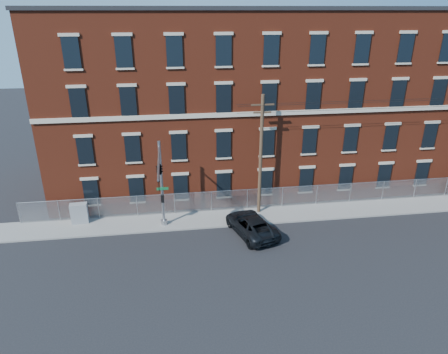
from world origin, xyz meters
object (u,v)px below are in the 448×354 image
Objects in this scene: traffic_signal_mast at (160,175)px; utility_cabinet at (79,213)px; pickup_truck at (251,225)px; utility_pole_near at (261,154)px.

traffic_signal_mast is 4.23× the size of utility_cabinet.
pickup_truck is 3.25× the size of utility_cabinet.
utility_cabinet is (-6.71, 3.58, -4.44)m from traffic_signal_mast.
utility_cabinet reaches higher than pickup_truck.
utility_cabinet is (-14.71, 0.16, -4.39)m from utility_pole_near.
traffic_signal_mast is at bearing -15.28° from pickup_truck.
traffic_signal_mast is at bearing -32.34° from utility_cabinet.
traffic_signal_mast is 8.81m from utility_cabinet.
traffic_signal_mast is 8.70m from utility_pole_near.
pickup_truck is 13.81m from utility_cabinet.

